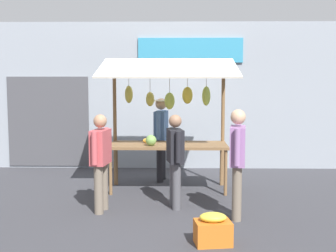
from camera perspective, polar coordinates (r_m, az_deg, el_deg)
name	(u,v)px	position (r m, az deg, el deg)	size (l,w,h in m)	color
ground_plane	(168,190)	(8.59, 0.04, -8.11)	(40.00, 40.00, 0.00)	#38383D
street_backdrop	(168,96)	(10.54, 0.00, 3.85)	(9.00, 0.30, 3.40)	#8C939E
market_stall	(168,108)	(8.39, -0.02, 2.31)	(2.50, 1.46, 2.50)	brown
vendor_with_sunhat	(161,132)	(9.15, -0.89, -0.76)	(0.44, 0.71, 1.71)	#232328
shopper_in_grey_tee	(175,155)	(7.25, 0.92, -3.73)	(0.30, 0.66, 1.53)	#4C4C51
shopper_in_striped_shirt	(238,156)	(6.77, 8.84, -3.76)	(0.29, 0.70, 1.65)	#726656
shopper_with_shopping_bag	(101,157)	(7.11, -8.56, -3.86)	(0.29, 0.67, 1.55)	#726656
produce_crate_near	(213,230)	(5.86, 5.73, -13.01)	(0.50, 0.39, 0.41)	#D1661E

